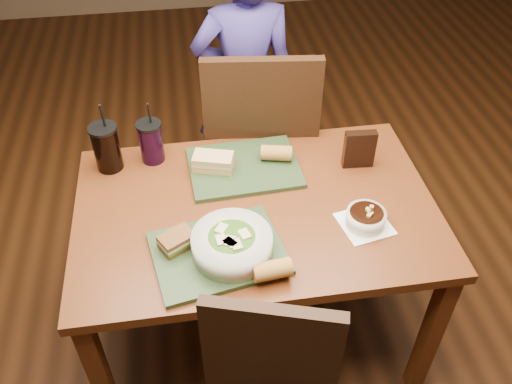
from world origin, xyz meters
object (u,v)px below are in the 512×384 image
baguette_near (272,270)px  salad_bowl (232,243)px  chair_far (257,144)px  soup_bowl (366,218)px  diner (245,86)px  tray_far (244,167)px  chip_bag (359,149)px  sandwich_near (177,241)px  baguette_far (276,153)px  dining_table (256,224)px  cup_cola (107,147)px  sandwich_far (213,162)px  tray_near (218,253)px  cup_berry (151,142)px

baguette_near → salad_bowl: bearing=133.4°
chair_far → soup_bowl: (0.27, -0.69, 0.17)m
diner → baguette_near: diner is taller
tray_far → chip_bag: (0.44, -0.04, 0.07)m
salad_bowl → soup_bowl: size_ratio=1.33×
sandwich_near → chip_bag: 0.79m
soup_bowl → chair_far: bearing=111.5°
chip_bag → soup_bowl: bearing=-98.0°
chair_far → baguette_far: 0.36m
dining_table → tray_far: 0.24m
dining_table → cup_cola: cup_cola is taller
sandwich_far → dining_table: bearing=-58.9°
chair_far → tray_near: size_ratio=2.63×
diner → tray_near: diner is taller
baguette_near → cup_berry: (-0.36, 0.67, 0.04)m
baguette_near → cup_berry: 0.76m
tray_near → dining_table: bearing=53.2°
salad_bowl → baguette_near: salad_bowl is taller
chair_far → baguette_far: size_ratio=9.17×
cup_cola → tray_near: bearing=-54.4°
salad_bowl → sandwich_far: salad_bowl is taller
dining_table → soup_bowl: (0.36, -0.15, 0.12)m
chair_far → sandwich_far: 0.43m
baguette_far → cup_berry: 0.49m
tray_far → baguette_near: (0.01, -0.55, 0.04)m
baguette_far → chip_bag: chip_bag is taller
cup_berry → cup_cola: bearing=-171.8°
sandwich_far → cup_cola: size_ratio=0.57×
chair_far → tray_far: (-0.10, -0.33, 0.15)m
sandwich_near → baguette_near: size_ratio=1.10×
tray_near → soup_bowl: 0.52m
dining_table → baguette_near: (-0.00, -0.34, 0.14)m
chip_bag → cup_berry: bearing=172.5°
chair_far → baguette_near: bearing=-95.9°
soup_bowl → baguette_near: bearing=-152.2°
salad_bowl → soup_bowl: (0.47, 0.07, -0.03)m
cup_cola → cup_berry: size_ratio=1.10×
diner → salad_bowl: bearing=79.2°
dining_table → tray_near: tray_near is taller
tray_near → baguette_far: size_ratio=3.49×
diner → baguette_far: bearing=91.8°
tray_near → cup_cola: size_ratio=1.43×
tray_near → tray_far: size_ratio=1.00×
baguette_near → chip_bag: (0.43, 0.51, 0.03)m
sandwich_near → chip_bag: (0.72, 0.34, 0.03)m
salad_bowl → tray_near: bearing=165.7°
dining_table → soup_bowl: 0.41m
baguette_far → soup_bowl: bearing=-57.5°
soup_bowl → baguette_near: baguette_near is taller
diner → sandwich_near: bearing=70.0°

